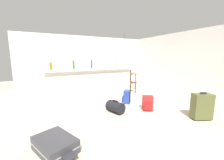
# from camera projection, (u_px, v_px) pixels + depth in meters

# --- Properties ---
(ground_plane) EXTENTS (13.00, 13.00, 0.05)m
(ground_plane) POSITION_uv_depth(u_px,v_px,m) (118.00, 102.00, 4.76)
(ground_plane) COLOR beige
(wall_back) EXTENTS (6.60, 0.10, 2.50)m
(wall_back) POSITION_uv_depth(u_px,v_px,m) (89.00, 61.00, 7.24)
(wall_back) COLOR silver
(wall_back) RESTS_ON ground_plane
(wall_right) EXTENTS (0.10, 6.00, 2.50)m
(wall_right) POSITION_uv_depth(u_px,v_px,m) (175.00, 62.00, 6.19)
(wall_right) COLOR silver
(wall_right) RESTS_ON ground_plane
(partition_half_wall) EXTENTS (2.80, 0.20, 1.07)m
(partition_half_wall) POSITION_uv_depth(u_px,v_px,m) (92.00, 86.00, 4.62)
(partition_half_wall) COLOR silver
(partition_half_wall) RESTS_ON ground_plane
(bar_countertop) EXTENTS (2.96, 0.40, 0.05)m
(bar_countertop) POSITION_uv_depth(u_px,v_px,m) (92.00, 69.00, 4.53)
(bar_countertop) COLOR white
(bar_countertop) RESTS_ON partition_half_wall
(bottle_amber) EXTENTS (0.07, 0.07, 0.21)m
(bottle_amber) POSITION_uv_depth(u_px,v_px,m) (51.00, 66.00, 3.95)
(bottle_amber) COLOR #9E661E
(bottle_amber) RESTS_ON bar_countertop
(bottle_green) EXTENTS (0.06, 0.06, 0.26)m
(bottle_green) POSITION_uv_depth(u_px,v_px,m) (74.00, 65.00, 4.19)
(bottle_green) COLOR #2D6B38
(bottle_green) RESTS_ON bar_countertop
(bottle_blue) EXTENTS (0.06, 0.06, 0.26)m
(bottle_blue) POSITION_uv_depth(u_px,v_px,m) (92.00, 64.00, 4.41)
(bottle_blue) COLOR #284C89
(bottle_blue) RESTS_ON bar_countertop
(bottle_clear) EXTENTS (0.06, 0.06, 0.22)m
(bottle_clear) POSITION_uv_depth(u_px,v_px,m) (112.00, 64.00, 4.73)
(bottle_clear) COLOR silver
(bottle_clear) RESTS_ON bar_countertop
(bottle_white) EXTENTS (0.07, 0.07, 0.23)m
(bottle_white) POSITION_uv_depth(u_px,v_px,m) (125.00, 64.00, 5.07)
(bottle_white) COLOR silver
(bottle_white) RESTS_ON bar_countertop
(grocery_bag) EXTENTS (0.26, 0.18, 0.22)m
(grocery_bag) POSITION_uv_depth(u_px,v_px,m) (119.00, 64.00, 5.02)
(grocery_bag) COLOR beige
(grocery_bag) RESTS_ON bar_countertop
(dining_table) EXTENTS (1.10, 0.80, 0.74)m
(dining_table) POSITION_uv_depth(u_px,v_px,m) (122.00, 75.00, 6.46)
(dining_table) COLOR brown
(dining_table) RESTS_ON ground_plane
(dining_chair_near_partition) EXTENTS (0.44, 0.44, 0.93)m
(dining_chair_near_partition) POSITION_uv_depth(u_px,v_px,m) (129.00, 80.00, 5.94)
(dining_chair_near_partition) COLOR #4C331E
(dining_chair_near_partition) RESTS_ON ground_plane
(pendant_lamp) EXTENTS (0.34, 0.34, 0.75)m
(pendant_lamp) POSITION_uv_depth(u_px,v_px,m) (124.00, 48.00, 6.24)
(pendant_lamp) COLOR black
(suitcase_flat_charcoal) EXTENTS (0.72, 0.89, 0.22)m
(suitcase_flat_charcoal) POSITION_uv_depth(u_px,v_px,m) (55.00, 144.00, 2.24)
(suitcase_flat_charcoal) COLOR #38383D
(suitcase_flat_charcoal) RESTS_ON ground_plane
(duffel_bag_black) EXTENTS (0.43, 0.55, 0.34)m
(duffel_bag_black) POSITION_uv_depth(u_px,v_px,m) (115.00, 107.00, 3.79)
(duffel_bag_black) COLOR black
(duffel_bag_black) RESTS_ON ground_plane
(backpack_red) EXTENTS (0.33, 0.33, 0.42)m
(backpack_red) POSITION_uv_depth(u_px,v_px,m) (148.00, 103.00, 3.93)
(backpack_red) COLOR red
(backpack_red) RESTS_ON ground_plane
(backpack_blue) EXTENTS (0.34, 0.34, 0.42)m
(backpack_blue) POSITION_uv_depth(u_px,v_px,m) (127.00, 97.00, 4.55)
(backpack_blue) COLOR #233D93
(backpack_blue) RESTS_ON ground_plane
(suitcase_upright_olive) EXTENTS (0.50, 0.40, 0.67)m
(suitcase_upright_olive) POSITION_uv_depth(u_px,v_px,m) (202.00, 106.00, 3.34)
(suitcase_upright_olive) COLOR #51562D
(suitcase_upright_olive) RESTS_ON ground_plane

